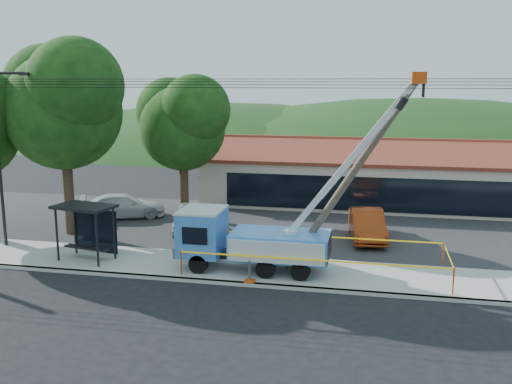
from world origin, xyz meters
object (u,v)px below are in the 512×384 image
Objects in this scene: car_silver at (190,232)px; utility_truck at (250,238)px; car_white at (124,219)px; bus_shelter at (87,219)px; car_red at (366,241)px; leaning_pole at (356,168)px.

utility_truck is at bearing -66.63° from car_silver.
car_silver is 0.88× the size of car_white.
bus_shelter is 7.22m from car_silver.
utility_truck reaches higher than car_red.
car_white is at bearing 142.18° from car_silver.
car_silver is (2.94, 6.25, -2.10)m from bus_shelter.
leaning_pole reaches higher than car_white.
leaning_pole is 1.71× the size of car_white.
car_red reaches higher than car_silver.
car_silver is at bearing 75.75° from bus_shelter.
car_red is 15.14m from car_white.
car_silver reaches higher than car_white.
bus_shelter reaches higher than car_silver.
leaning_pole is 1.79× the size of car_red.
utility_truck is 8.28m from car_red.
bus_shelter is (-7.88, -0.06, 0.47)m from utility_truck.
utility_truck is at bearing 11.36° from bus_shelter.
leaning_pole reaches higher than car_red.
car_white is at bearing 114.89° from bus_shelter.
car_silver is 5.43m from car_white.
utility_truck is 1.21× the size of leaning_pole.
bus_shelter is at bearing -179.58° from utility_truck.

